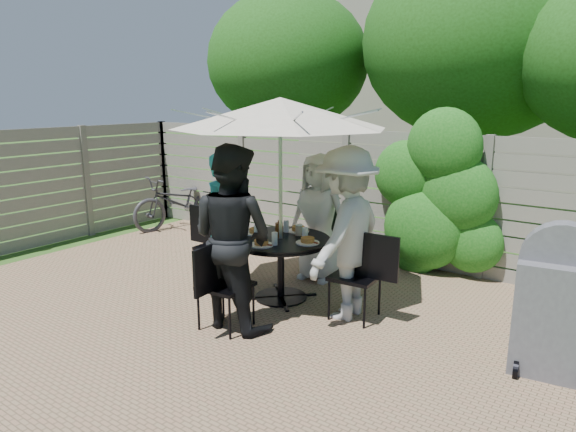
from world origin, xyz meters
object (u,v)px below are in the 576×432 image
Objects in this scene: chair_left at (218,261)px; plate_back at (298,230)px; person_front at (232,238)px; person_left at (225,221)px; glass_back at (286,226)px; person_right at (346,234)px; chair_front at (225,303)px; patio_table at (281,257)px; glass_front at (275,239)px; glass_right at (305,234)px; syrup_jug at (279,230)px; chair_back at (324,256)px; plate_left at (256,231)px; chair_right at (356,293)px; glass_left at (257,231)px; plate_front at (261,243)px; coffee_cup at (299,230)px; plate_right at (308,241)px; bbq_grill at (557,306)px; person_back at (319,218)px; bicycle at (180,202)px.

plate_back is at bearing 19.81° from chair_left.
person_front is 1.20m from plate_back.
glass_back is at bearing -70.30° from person_left.
person_right is at bearing -14.17° from glass_back.
patio_table is at bearing -3.06° from chair_front.
glass_back is 0.56m from glass_front.
glass_right is 0.32m from syrup_jug.
glass_right is (0.27, -0.25, 0.05)m from plate_back.
chair_left reaches higher than glass_back.
glass_front is at bearing -100.42° from person_front.
plate_left is (-0.34, -0.97, 0.49)m from chair_back.
glass_front is at bearing 13.82° from chair_right.
syrup_jug is (-0.04, -0.92, 0.55)m from chair_back.
chair_left is 6.88× the size of glass_left.
person_front is at bearing -88.66° from plate_front.
person_left is 11.78× the size of glass_front.
glass_left is 0.48m from coffee_cup.
glass_back reaches higher than plate_right.
chair_front is at bearing -97.03° from glass_front.
bbq_grill reaches higher than glass_front.
glass_back is 1.17× the size of coffee_cup.
syrup_jug is at bearing -93.22° from person_right.
person_left reaches higher than chair_right.
plate_right is (0.38, -0.82, -0.05)m from person_back.
glass_left reaches higher than plate_front.
plate_front is 0.14× the size of bicycle.
glass_back is at bearing 100.95° from plate_front.
person_left is 6.35× the size of plate_front.
glass_left is at bearing -84.50° from person_right.
glass_front is (0.47, -0.25, 0.05)m from plate_left.
person_right is at bearing -0.63° from chair_left.
chair_right is at bearing -12.85° from coffee_cup.
plate_left is 0.53m from glass_front.
bbq_grill is (2.82, 0.41, -0.16)m from plate_front.
coffee_cup is at bearing -106.77° from person_right.
patio_table is 0.99m from chair_right.
person_left reaches higher than glass_right.
glass_right is (0.28, -0.72, -0.01)m from person_back.
chair_front reaches higher than plate_front.
glass_left is at bearing -9.06° from chair_left.
glass_front is 1.17× the size of coffee_cup.
bbq_grill is (2.47, 0.04, -0.16)m from plate_right.
glass_front is at bearing 45.09° from plate_front.
person_left is 1.19m from plate_right.
glass_right is at bearing -70.30° from person_back.
syrup_jug is 0.23m from coffee_cup.
bicycle is (-3.47, 0.83, -0.34)m from person_back.
person_back reaches higher than glass_left.
plate_back is 1.86× the size of glass_front.
coffee_cup is at bearing 168.32° from bbq_grill.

